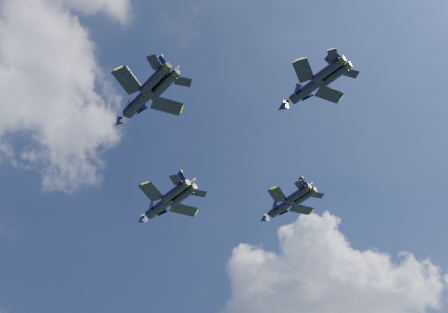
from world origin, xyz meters
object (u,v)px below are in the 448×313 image
(jet_slot, at_px, (305,91))
(jet_lead, at_px, (159,207))
(jet_right, at_px, (281,208))
(jet_left, at_px, (138,103))

(jet_slot, bearing_deg, jet_lead, 88.74)
(jet_lead, xyz_separation_m, jet_slot, (3.00, -34.78, 1.90))
(jet_right, distance_m, jet_slot, 26.25)
(jet_lead, bearing_deg, jet_right, -41.48)
(jet_lead, xyz_separation_m, jet_left, (-15.82, -18.50, 0.37))
(jet_lead, height_order, jet_left, jet_left)
(jet_lead, xyz_separation_m, jet_right, (18.03, -13.30, 0.47))
(jet_left, bearing_deg, jet_slot, -44.30)
(jet_lead, distance_m, jet_right, 22.41)
(jet_right, xyz_separation_m, jet_slot, (-15.03, -21.48, 1.43))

